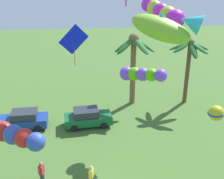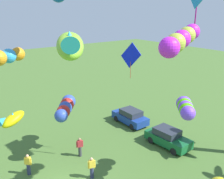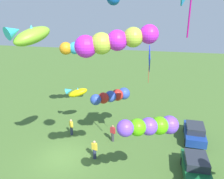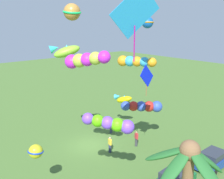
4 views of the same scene
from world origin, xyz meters
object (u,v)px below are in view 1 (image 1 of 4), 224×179
at_px(kite_tube_3, 141,74).
at_px(kite_fish_7, 165,27).
at_px(palm_tree_1, 189,54).
at_px(kite_tube_6, 163,12).
at_px(parked_car_0, 87,117).
at_px(parked_car_1, 24,120).
at_px(kite_ball_8, 216,113).
at_px(palm_tree_0, 134,53).
at_px(spectator_1, 91,177).
at_px(kite_tube_4, 10,134).
at_px(spectator_0, 42,173).
at_px(kite_diamond_10, 74,40).

distance_m(kite_tube_3, kite_fish_7, 8.46).
distance_m(palm_tree_1, kite_tube_6, 11.04).
distance_m(parked_car_0, parked_car_1, 5.23).
bearing_deg(kite_ball_8, palm_tree_1, 78.25).
bearing_deg(parked_car_0, kite_tube_6, -48.29).
bearing_deg(kite_ball_8, palm_tree_0, 108.63).
bearing_deg(spectator_1, kite_tube_4, 175.38).
bearing_deg(kite_ball_8, spectator_0, -175.10).
bearing_deg(parked_car_1, kite_tube_4, -83.07).
xyz_separation_m(spectator_0, kite_fish_7, (5.72, -3.39, 8.89)).
relative_size(kite_fish_7, kite_diamond_10, 1.13).
bearing_deg(palm_tree_1, kite_ball_8, -101.75).
bearing_deg(palm_tree_1, palm_tree_0, 174.38).
bearing_deg(spectator_1, spectator_0, 165.93).
bearing_deg(spectator_0, parked_car_0, 65.93).
relative_size(parked_car_0, kite_ball_8, 3.58).
bearing_deg(kite_fish_7, spectator_0, 149.35).
distance_m(palm_tree_0, kite_ball_8, 10.46).
distance_m(spectator_1, kite_tube_6, 10.27).
bearing_deg(parked_car_1, spectator_0, -72.79).
xyz_separation_m(spectator_1, kite_tube_3, (3.81, 4.53, 4.56)).
xyz_separation_m(spectator_1, kite_tube_6, (4.47, 2.67, 8.86)).
bearing_deg(parked_car_0, palm_tree_0, 40.60).
relative_size(parked_car_0, spectator_0, 2.51).
relative_size(spectator_1, kite_tube_4, 0.44).
xyz_separation_m(kite_fish_7, kite_ball_8, (5.24, 4.33, -6.14)).
height_order(kite_tube_3, kite_fish_7, kite_fish_7).
bearing_deg(kite_tube_4, parked_car_1, 96.93).
relative_size(spectator_0, kite_fish_7, 0.54).
height_order(spectator_0, kite_tube_4, kite_tube_4).
height_order(palm_tree_1, spectator_1, palm_tree_1).
bearing_deg(kite_ball_8, kite_tube_6, 164.46).
bearing_deg(spectator_0, kite_fish_7, -30.65).
relative_size(parked_car_0, kite_tube_3, 1.34).
distance_m(palm_tree_0, parked_car_1, 11.37).
distance_m(parked_car_0, kite_fish_7, 13.81).
relative_size(kite_tube_6, kite_ball_8, 3.27).
relative_size(palm_tree_0, kite_fish_7, 2.37).
relative_size(kite_tube_3, kite_ball_8, 2.67).
relative_size(palm_tree_1, kite_fish_7, 2.17).
distance_m(palm_tree_0, kite_diamond_10, 9.80).
height_order(kite_tube_4, kite_fish_7, kite_fish_7).
relative_size(palm_tree_1, kite_ball_8, 5.71).
bearing_deg(parked_car_0, parked_car_1, 176.57).
bearing_deg(palm_tree_1, kite_tube_4, -143.20).
distance_m(palm_tree_0, palm_tree_1, 5.27).
distance_m(parked_car_0, spectator_1, 7.50).
distance_m(parked_car_1, spectator_1, 9.31).
height_order(spectator_1, kite_tube_4, kite_tube_4).
height_order(kite_tube_6, kite_fish_7, kite_fish_7).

